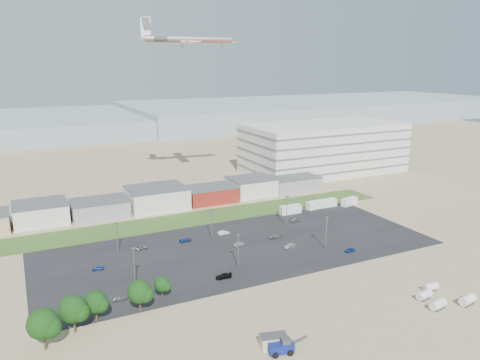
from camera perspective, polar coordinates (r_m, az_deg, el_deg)
ground at (r=126.72m, az=1.84°, el=-11.68°), size 700.00×700.00×0.00m
parking_lot at (r=145.09m, az=-0.11°, el=-8.23°), size 120.00×50.00×0.01m
grass_strip at (r=171.02m, az=-6.33°, el=-4.80°), size 160.00×16.00×0.02m
hills_backdrop at (r=429.21m, az=-13.30°, el=6.90°), size 700.00×200.00×9.00m
building_row at (r=182.93m, az=-13.42°, el=-2.54°), size 170.00×20.00×8.00m
parking_garage at (r=246.51m, az=10.13°, el=3.89°), size 80.00×40.00×25.00m
portable_shed at (r=98.44m, az=4.11°, el=-19.01°), size 5.87×3.99×2.70m
telehandler at (r=96.55m, az=5.07°, el=-19.55°), size 8.23×4.13×3.28m
storage_tank_nw at (r=123.22m, az=21.55°, el=-12.91°), size 4.06×2.31×2.33m
storage_tank_ne at (r=128.06m, az=22.23°, el=-11.96°), size 3.83×2.23×2.18m
storage_tank_sw at (r=119.94m, az=22.98°, el=-13.77°), size 4.45×2.72×2.50m
storage_tank_se at (r=124.74m, az=26.00°, el=-12.97°), size 4.68×2.90×2.62m
box_trailer_a at (r=177.14m, az=6.15°, el=-3.59°), size 8.43×2.63×3.16m
box_trailer_b at (r=184.50m, az=9.19°, el=-3.00°), size 8.26×3.43×3.01m
box_trailer_c at (r=187.57m, az=10.55°, el=-2.77°), size 8.04×2.52×3.01m
box_trailer_d at (r=191.63m, az=13.17°, el=-2.57°), size 8.13×4.34×2.91m
tree_far_left at (r=103.13m, az=-22.87°, el=-16.18°), size 6.61×6.61×9.91m
tree_left at (r=106.88m, az=-19.67°, el=-14.89°), size 6.30×6.30×9.45m
tree_mid at (r=109.90m, az=-17.20°, el=-14.28°), size 5.33×5.33×7.99m
tree_right at (r=110.93m, az=-12.14°, el=-13.46°), size 5.79×5.79×8.68m
tree_near at (r=116.42m, az=-9.49°, el=-12.65°), size 4.08×4.08×6.12m
lightpole_front_l at (r=122.50m, az=-12.76°, el=-10.32°), size 1.22×0.51×10.35m
lightpole_front_m at (r=129.92m, az=-0.21°, el=-8.67°), size 1.14×0.47×9.66m
lightpole_front_r at (r=144.34m, az=10.48°, el=-6.38°), size 1.22×0.51×10.40m
lightpole_back_l at (r=143.82m, az=-14.73°, el=-6.87°), size 1.13×0.47×9.57m
lightpole_back_m at (r=151.56m, az=-3.52°, el=-5.32°), size 1.13×0.47×9.61m
lightpole_back_r at (r=162.13m, az=5.72°, el=-3.85°), size 1.27×0.53×10.77m
airliner at (r=204.66m, az=-6.24°, el=16.63°), size 48.36×36.25×13.18m
parked_car_1 at (r=145.37m, az=6.09°, el=-8.00°), size 3.94×1.74×1.26m
parked_car_2 at (r=145.64m, az=13.24°, el=-8.29°), size 3.48×1.61×1.16m
parked_car_3 at (r=125.57m, az=-2.01°, el=-11.62°), size 4.44×2.00×1.26m
parked_car_5 at (r=135.80m, az=-16.91°, el=-10.24°), size 3.32×1.59×1.10m
parked_car_6 at (r=150.41m, az=-6.67°, el=-7.27°), size 4.12×2.05×1.15m
parked_car_7 at (r=146.15m, az=-0.18°, el=-7.82°), size 3.53×1.41×1.14m
parked_car_8 at (r=168.47m, az=6.75°, el=-4.88°), size 3.81×1.56×1.29m
parked_car_9 at (r=146.69m, az=-11.88°, el=-8.06°), size 4.03×2.13×1.08m
parked_car_10 at (r=118.58m, az=-14.50°, el=-13.77°), size 3.81×1.67×1.09m
parked_car_11 at (r=155.59m, az=-2.00°, el=-6.41°), size 3.98×1.64×1.28m
parked_car_12 at (r=152.78m, az=4.26°, el=-6.84°), size 4.47×2.02×1.27m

